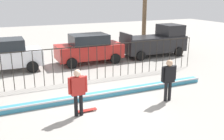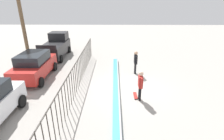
% 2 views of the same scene
% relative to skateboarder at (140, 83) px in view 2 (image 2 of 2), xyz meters
% --- Properties ---
extents(ground_plane, '(60.00, 60.00, 0.00)m').
position_rel_skateboarder_xyz_m(ground_plane, '(1.27, 0.58, -1.08)').
color(ground_plane, '#9E9991').
extents(bowl_coping_ledge, '(11.00, 0.40, 0.27)m').
position_rel_skateboarder_xyz_m(bowl_coping_ledge, '(1.27, 1.35, -0.96)').
color(bowl_coping_ledge, teal).
rests_on(bowl_coping_ledge, ground).
extents(perimeter_fence, '(14.04, 0.04, 1.85)m').
position_rel_skateboarder_xyz_m(perimeter_fence, '(1.27, 3.84, 0.06)').
color(perimeter_fence, black).
rests_on(perimeter_fence, ground).
extents(skateboarder, '(0.73, 0.27, 1.80)m').
position_rel_skateboarder_xyz_m(skateboarder, '(0.00, 0.00, 0.00)').
color(skateboarder, black).
rests_on(skateboarder, ground).
extents(skateboard, '(0.80, 0.20, 0.07)m').
position_rel_skateboarder_xyz_m(skateboard, '(0.37, 0.19, -1.02)').
color(skateboard, '#A51E19').
rests_on(skateboard, ground).
extents(camera_operator, '(0.73, 0.27, 1.80)m').
position_rel_skateboarder_xyz_m(camera_operator, '(3.88, -0.17, 0.00)').
color(camera_operator, black).
rests_on(camera_operator, ground).
extents(parked_car_red, '(4.30, 2.12, 1.90)m').
position_rel_skateboarder_xyz_m(parked_car_red, '(2.97, 7.31, -0.11)').
color(parked_car_red, '#B2231E').
rests_on(parked_car_red, ground).
extents(pickup_truck, '(4.70, 2.12, 2.24)m').
position_rel_skateboarder_xyz_m(pickup_truck, '(8.20, 7.34, -0.04)').
color(pickup_truck, black).
rests_on(pickup_truck, ground).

